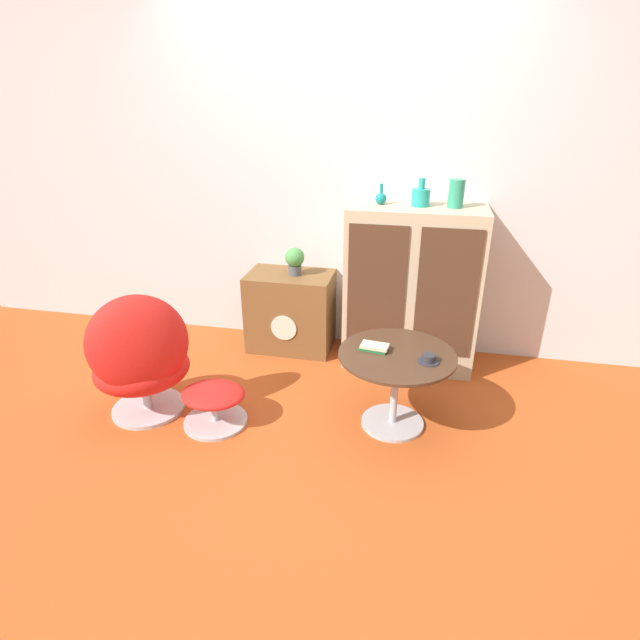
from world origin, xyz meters
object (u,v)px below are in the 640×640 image
tv_console (291,311)px  book_stack (374,347)px  vase_inner_left (421,196)px  ottoman (214,400)px  vase_leftmost (381,198)px  egg_chair (140,358)px  potted_plant (295,260)px  sideboard (412,288)px  coffee_table (396,374)px  vase_inner_right (456,193)px  teacup (429,359)px

tv_console → book_stack: 1.14m
vase_inner_left → book_stack: 1.10m
tv_console → ottoman: bearing=-100.1°
tv_console → ottoman: 1.10m
vase_leftmost → tv_console: bearing=177.4°
vase_leftmost → book_stack: 1.08m
egg_chair → book_stack: size_ratio=4.73×
egg_chair → potted_plant: 1.31m
sideboard → egg_chair: (-1.54, -1.04, -0.18)m
sideboard → ottoman: 1.57m
sideboard → tv_console: size_ratio=1.81×
sideboard → book_stack: bearing=-102.0°
coffee_table → vase_inner_right: 1.26m
egg_chair → ottoman: 0.50m
vase_leftmost → potted_plant: size_ratio=0.66×
sideboard → tv_console: bearing=177.9°
potted_plant → vase_inner_left: bearing=-2.0°
teacup → vase_inner_right: bearing=83.9°
coffee_table → sideboard: bearing=87.4°
book_stack → tv_console: bearing=130.8°
sideboard → potted_plant: sideboard is taller
ottoman → book_stack: book_stack is taller
tv_console → book_stack: (0.73, -0.85, 0.20)m
coffee_table → vase_leftmost: (-0.21, 0.84, 0.85)m
egg_chair → vase_inner_right: 2.23m
egg_chair → potted_plant: size_ratio=4.03×
sideboard → vase_inner_left: bearing=19.4°
sideboard → teacup: 0.91m
tv_console → ottoman: tv_console is taller
teacup → book_stack: bearing=165.8°
coffee_table → book_stack: bearing=172.3°
tv_console → potted_plant: potted_plant is taller
sideboard → book_stack: sideboard is taller
egg_chair → vase_inner_left: (1.55, 1.05, 0.82)m
egg_chair → potted_plant: (0.68, 1.08, 0.32)m
egg_chair → ottoman: size_ratio=2.14×
sideboard → vase_inner_left: size_ratio=6.41×
tv_console → vase_inner_right: bearing=-1.5°
egg_chair → sideboard: bearing=34.2°
egg_chair → book_stack: egg_chair is taller
sideboard → egg_chair: 1.87m
sideboard → vase_leftmost: bearing=179.1°
vase_leftmost → ottoman: bearing=-128.9°
vase_inner_right → teacup: (-0.10, -0.90, -0.74)m
book_stack → sideboard: bearing=78.0°
egg_chair → coffee_table: 1.52m
sideboard → ottoman: (-1.10, -1.04, -0.42)m
potted_plant → teacup: size_ratio=1.70×
coffee_table → ottoman: bearing=-168.7°
ottoman → vase_inner_left: (1.11, 1.05, 1.06)m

